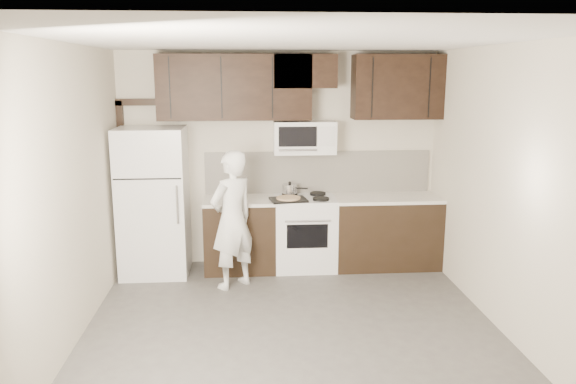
{
  "coord_description": "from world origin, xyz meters",
  "views": [
    {
      "loc": [
        -0.41,
        -4.84,
        2.44
      ],
      "look_at": [
        0.01,
        0.9,
        1.21
      ],
      "focal_mm": 35.0,
      "sensor_mm": 36.0,
      "label": 1
    }
  ],
  "objects": [
    {
      "name": "microwave",
      "position": [
        0.3,
        2.06,
        1.65
      ],
      "size": [
        0.76,
        0.42,
        0.4
      ],
      "color": "white",
      "rests_on": "upper_cabinets"
    },
    {
      "name": "counter_run",
      "position": [
        0.6,
        1.94,
        0.46
      ],
      "size": [
        2.95,
        0.64,
        0.91
      ],
      "color": "black",
      "rests_on": "floor"
    },
    {
      "name": "saucepan",
      "position": [
        0.12,
        2.09,
        0.98
      ],
      "size": [
        0.32,
        0.19,
        0.18
      ],
      "color": "silver",
      "rests_on": "stove"
    },
    {
      "name": "refrigerator",
      "position": [
        -1.55,
        1.89,
        0.9
      ],
      "size": [
        0.8,
        0.76,
        1.8
      ],
      "color": "white",
      "rests_on": "floor"
    },
    {
      "name": "ceiling",
      "position": [
        0.0,
        0.0,
        2.7
      ],
      "size": [
        4.5,
        4.5,
        0.0
      ],
      "primitive_type": "plane",
      "rotation": [
        3.14,
        0.0,
        0.0
      ],
      "color": "white",
      "rests_on": "back_wall"
    },
    {
      "name": "stove",
      "position": [
        0.3,
        1.94,
        0.46
      ],
      "size": [
        0.76,
        0.66,
        0.94
      ],
      "color": "white",
      "rests_on": "floor"
    },
    {
      "name": "back_wall",
      "position": [
        0.0,
        2.25,
        1.35
      ],
      "size": [
        4.0,
        0.0,
        4.0
      ],
      "primitive_type": "plane",
      "rotation": [
        1.57,
        0.0,
        0.0
      ],
      "color": "beige",
      "rests_on": "ground"
    },
    {
      "name": "door_trim",
      "position": [
        -1.92,
        2.21,
        1.25
      ],
      "size": [
        0.5,
        0.08,
        2.12
      ],
      "color": "black",
      "rests_on": "floor"
    },
    {
      "name": "upper_cabinets",
      "position": [
        0.21,
        2.08,
        2.28
      ],
      "size": [
        3.48,
        0.35,
        0.78
      ],
      "color": "black",
      "rests_on": "back_wall"
    },
    {
      "name": "floor",
      "position": [
        0.0,
        0.0,
        0.0
      ],
      "size": [
        4.5,
        4.5,
        0.0
      ],
      "primitive_type": "plane",
      "color": "#494744",
      "rests_on": "ground"
    },
    {
      "name": "baking_tray",
      "position": [
        0.08,
        1.79,
        0.92
      ],
      "size": [
        0.47,
        0.38,
        0.02
      ],
      "primitive_type": "cube",
      "rotation": [
        0.0,
        0.0,
        0.14
      ],
      "color": "black",
      "rests_on": "counter_run"
    },
    {
      "name": "pizza",
      "position": [
        0.08,
        1.79,
        0.94
      ],
      "size": [
        0.33,
        0.33,
        0.02
      ],
      "primitive_type": "cylinder",
      "rotation": [
        0.0,
        0.0,
        0.14
      ],
      "color": "beige",
      "rests_on": "baking_tray"
    },
    {
      "name": "backsplash",
      "position": [
        0.5,
        2.24,
        1.18
      ],
      "size": [
        2.9,
        0.02,
        0.54
      ],
      "primitive_type": "cube",
      "color": "white",
      "rests_on": "counter_run"
    },
    {
      "name": "person",
      "position": [
        -0.59,
        1.35,
        0.8
      ],
      "size": [
        0.69,
        0.67,
        1.6
      ],
      "primitive_type": "imported",
      "rotation": [
        0.0,
        0.0,
        3.85
      ],
      "color": "silver",
      "rests_on": "floor"
    }
  ]
}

